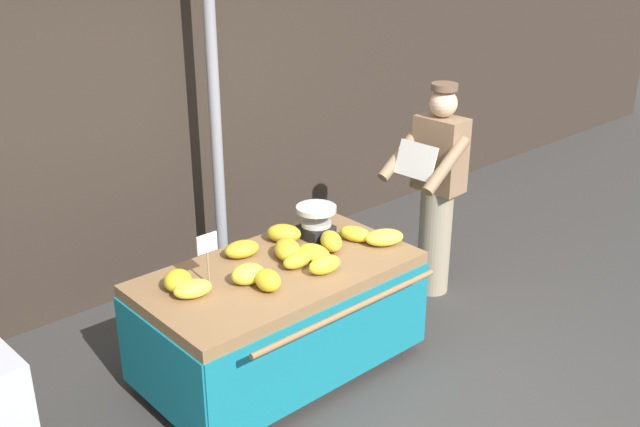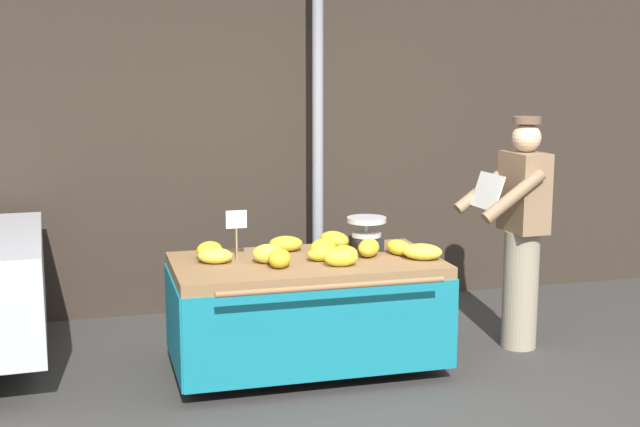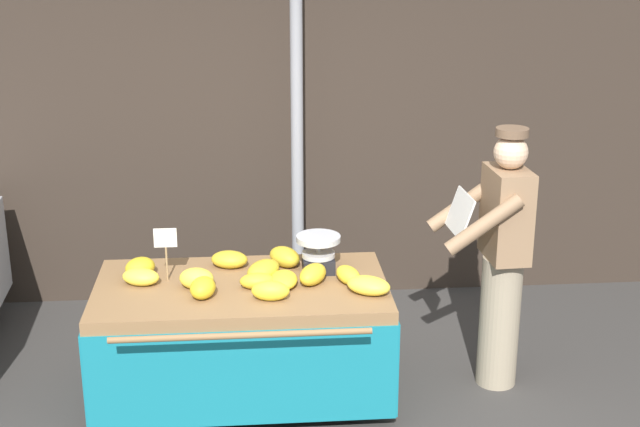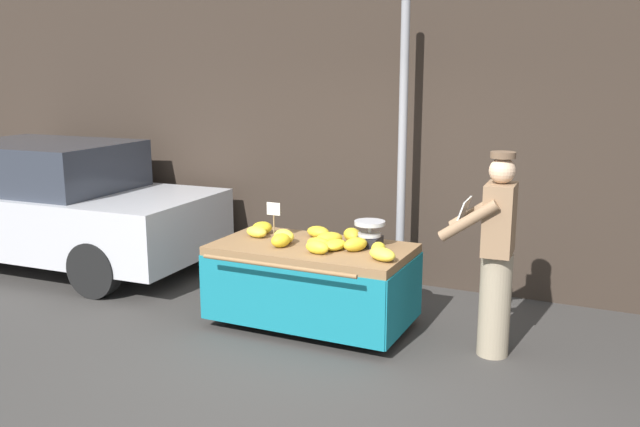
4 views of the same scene
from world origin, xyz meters
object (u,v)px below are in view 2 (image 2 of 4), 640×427
banana_bunch_11 (279,258)px  vendor_person (521,232)px  banana_bunch_0 (399,248)px  banana_bunch_12 (323,248)px  street_pole (318,135)px  banana_bunch_2 (268,254)px  banana_bunch_6 (341,257)px  banana_bunch_8 (422,252)px  banana_bunch_3 (334,240)px  banana_bunch_1 (210,250)px  weighing_scale (366,233)px  banana_bunch_7 (323,254)px  banana_bunch_10 (345,253)px  price_sign (236,224)px  banana_cart (306,290)px  banana_bunch_5 (286,244)px  banana_bunch_4 (215,256)px  banana_bunch_9 (369,248)px

banana_bunch_11 → vendor_person: (1.86, 0.25, 0.03)m
banana_bunch_0 → banana_bunch_12: size_ratio=0.85×
street_pole → banana_bunch_2: street_pole is taller
banana_bunch_6 → banana_bunch_8: size_ratio=0.84×
banana_bunch_3 → banana_bunch_1: bearing=-173.6°
weighing_scale → banana_bunch_7: (-0.39, -0.26, -0.07)m
weighing_scale → banana_bunch_10: 0.35m
banana_bunch_6 → banana_bunch_12: (-0.03, 0.32, 0.00)m
price_sign → banana_bunch_11: (0.23, -0.29, -0.18)m
banana_cart → banana_bunch_5: (-0.07, 0.29, 0.27)m
banana_bunch_5 → banana_bunch_7: banana_bunch_5 is taller
price_sign → banana_bunch_11: price_sign is taller
banana_bunch_5 → banana_bunch_1: bearing=-169.1°
street_pole → banana_bunch_11: 1.72m
banana_bunch_3 → banana_bunch_12: 0.25m
street_pole → banana_bunch_4: bearing=-130.3°
street_pole → banana_bunch_8: 1.66m
banana_bunch_3 → banana_bunch_8: 0.69m
street_pole → banana_cart: size_ratio=1.67×
banana_bunch_5 → banana_bunch_7: (0.17, -0.36, -0.01)m
weighing_scale → banana_bunch_4: bearing=-172.7°
banana_bunch_6 → vendor_person: size_ratio=0.13×
banana_bunch_11 → vendor_person: bearing=7.7°
banana_bunch_6 → banana_bunch_10: banana_bunch_6 is taller
price_sign → banana_bunch_8: bearing=-14.5°
street_pole → weighing_scale: size_ratio=10.79×
banana_bunch_3 → banana_bunch_4: banana_bunch_3 is taller
weighing_scale → banana_bunch_8: 0.48m
street_pole → banana_bunch_10: 1.50m
banana_bunch_5 → vendor_person: vendor_person is taller
banana_bunch_0 → banana_bunch_2: size_ratio=1.10×
street_pole → banana_cart: (-0.42, -1.27, -0.94)m
price_sign → banana_bunch_12: bearing=-2.9°
vendor_person → banana_bunch_3: bearing=171.1°
banana_bunch_1 → vendor_person: size_ratio=0.12×
banana_bunch_0 → banana_bunch_12: bearing=168.6°
banana_bunch_1 → banana_bunch_6: 0.91m
banana_bunch_10 → banana_bunch_11: 0.50m
banana_bunch_5 → banana_bunch_11: bearing=-107.8°
banana_bunch_5 → banana_bunch_8: size_ratio=0.88×
banana_bunch_0 → banana_bunch_6: bearing=-155.6°
banana_bunch_1 → banana_bunch_2: (0.36, -0.22, 0.00)m
banana_bunch_12 → banana_bunch_10: bearing=-48.1°
weighing_scale → banana_bunch_6: (-0.32, -0.44, -0.06)m
banana_bunch_11 → banana_bunch_12: 0.44m
weighing_scale → banana_bunch_9: (-0.05, -0.21, -0.06)m
banana_cart → banana_bunch_11: (-0.22, -0.18, 0.28)m
banana_bunch_10 → price_sign: bearing=167.1°
banana_bunch_9 → banana_bunch_0: bearing=-2.0°
banana_bunch_2 → banana_bunch_4: banana_bunch_2 is taller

